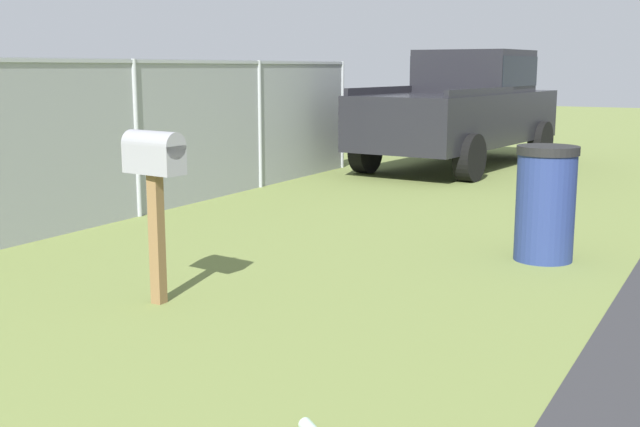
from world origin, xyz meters
name	(u,v)px	position (x,y,z in m)	size (l,w,h in m)	color
mailbox	(154,167)	(6.70, 1.17, 1.06)	(0.26, 0.51, 1.32)	brown
pickup_truck	(464,105)	(16.16, 1.93, 1.10)	(5.28, 2.53, 2.09)	black
trash_bin	(545,203)	(9.51, -1.10, 0.54)	(0.57, 0.57, 1.07)	navy
fence_section	(48,142)	(8.07, 3.74, 1.01)	(13.62, 0.07, 1.88)	#9EA3A8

